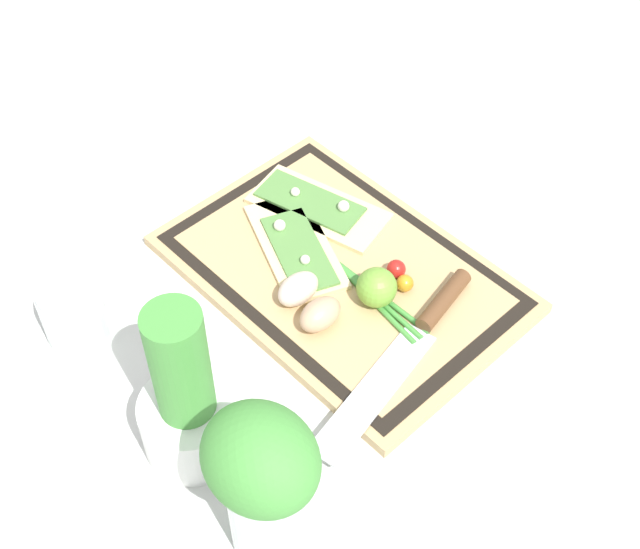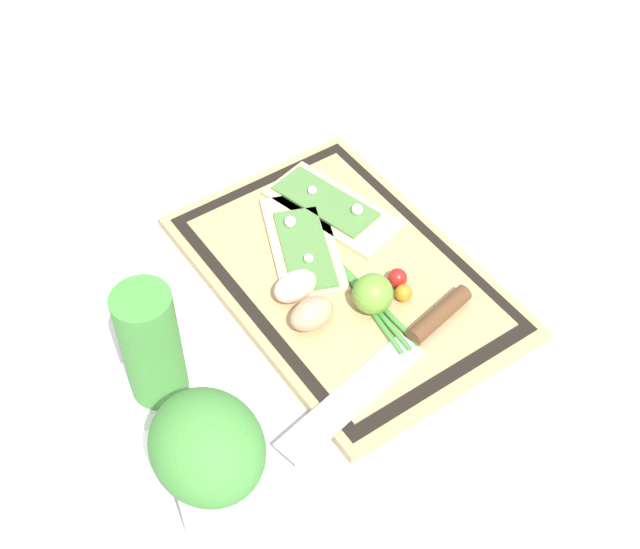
{
  "view_description": "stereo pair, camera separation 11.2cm",
  "coord_description": "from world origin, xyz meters",
  "px_view_note": "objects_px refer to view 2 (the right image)",
  "views": [
    {
      "loc": [
        -0.54,
        0.54,
        0.88
      ],
      "look_at": [
        0.0,
        0.04,
        0.04
      ],
      "focal_mm": 50.0,
      "sensor_mm": 36.0,
      "label": 1
    },
    {
      "loc": [
        -0.61,
        0.46,
        0.88
      ],
      "look_at": [
        0.0,
        0.04,
        0.04
      ],
      "focal_mm": 50.0,
      "sensor_mm": 36.0,
      "label": 2
    }
  ],
  "objects_px": {
    "egg_pink": "(296,287)",
    "sauce_jar": "(76,286)",
    "lime": "(373,294)",
    "pizza_slice_near": "(332,207)",
    "herb_pot": "(161,386)",
    "cherry_tomato_yellow": "(404,293)",
    "cherry_tomato_red": "(397,278)",
    "egg_brown": "(312,314)",
    "knife": "(410,342)",
    "herb_glass": "(211,466)",
    "pizza_slice_far": "(303,245)"
  },
  "relations": [
    {
      "from": "lime",
      "to": "cherry_tomato_yellow",
      "type": "distance_m",
      "value": 0.04
    },
    {
      "from": "pizza_slice_near",
      "to": "cherry_tomato_yellow",
      "type": "distance_m",
      "value": 0.18
    },
    {
      "from": "cherry_tomato_red",
      "to": "sauce_jar",
      "type": "bearing_deg",
      "value": 58.06
    },
    {
      "from": "egg_pink",
      "to": "lime",
      "type": "bearing_deg",
      "value": -134.38
    },
    {
      "from": "egg_pink",
      "to": "lime",
      "type": "relative_size",
      "value": 1.14
    },
    {
      "from": "pizza_slice_near",
      "to": "sauce_jar",
      "type": "bearing_deg",
      "value": 81.09
    },
    {
      "from": "egg_brown",
      "to": "cherry_tomato_red",
      "type": "distance_m",
      "value": 0.12
    },
    {
      "from": "pizza_slice_near",
      "to": "herb_pot",
      "type": "relative_size",
      "value": 0.91
    },
    {
      "from": "cherry_tomato_red",
      "to": "herb_glass",
      "type": "bearing_deg",
      "value": 112.96
    },
    {
      "from": "egg_pink",
      "to": "sauce_jar",
      "type": "xyz_separation_m",
      "value": [
        0.16,
        0.22,
        -0.0
      ]
    },
    {
      "from": "herb_pot",
      "to": "egg_brown",
      "type": "bearing_deg",
      "value": -85.57
    },
    {
      "from": "cherry_tomato_yellow",
      "to": "sauce_jar",
      "type": "height_order",
      "value": "sauce_jar"
    },
    {
      "from": "egg_brown",
      "to": "sauce_jar",
      "type": "bearing_deg",
      "value": 46.76
    },
    {
      "from": "herb_glass",
      "to": "egg_brown",
      "type": "bearing_deg",
      "value": -54.92
    },
    {
      "from": "pizza_slice_far",
      "to": "cherry_tomato_yellow",
      "type": "distance_m",
      "value": 0.15
    },
    {
      "from": "pizza_slice_near",
      "to": "cherry_tomato_yellow",
      "type": "bearing_deg",
      "value": 174.27
    },
    {
      "from": "pizza_slice_far",
      "to": "lime",
      "type": "bearing_deg",
      "value": -174.21
    },
    {
      "from": "pizza_slice_near",
      "to": "pizza_slice_far",
      "type": "distance_m",
      "value": 0.08
    },
    {
      "from": "cherry_tomato_yellow",
      "to": "sauce_jar",
      "type": "relative_size",
      "value": 0.26
    },
    {
      "from": "pizza_slice_far",
      "to": "knife",
      "type": "relative_size",
      "value": 0.65
    },
    {
      "from": "cherry_tomato_red",
      "to": "cherry_tomato_yellow",
      "type": "bearing_deg",
      "value": 160.08
    },
    {
      "from": "knife",
      "to": "sauce_jar",
      "type": "xyz_separation_m",
      "value": [
        0.3,
        0.29,
        0.01
      ]
    },
    {
      "from": "egg_pink",
      "to": "cherry_tomato_yellow",
      "type": "distance_m",
      "value": 0.13
    },
    {
      "from": "pizza_slice_near",
      "to": "herb_pot",
      "type": "bearing_deg",
      "value": 115.67
    },
    {
      "from": "pizza_slice_near",
      "to": "cherry_tomato_red",
      "type": "distance_m",
      "value": 0.16
    },
    {
      "from": "egg_brown",
      "to": "sauce_jar",
      "type": "relative_size",
      "value": 0.68
    },
    {
      "from": "lime",
      "to": "sauce_jar",
      "type": "bearing_deg",
      "value": 52.5
    },
    {
      "from": "pizza_slice_far",
      "to": "egg_pink",
      "type": "xyz_separation_m",
      "value": [
        -0.07,
        0.05,
        0.01
      ]
    },
    {
      "from": "herb_pot",
      "to": "sauce_jar",
      "type": "bearing_deg",
      "value": 2.14
    },
    {
      "from": "lime",
      "to": "sauce_jar",
      "type": "relative_size",
      "value": 0.6
    },
    {
      "from": "pizza_slice_far",
      "to": "knife",
      "type": "bearing_deg",
      "value": -175.85
    },
    {
      "from": "knife",
      "to": "herb_pot",
      "type": "xyz_separation_m",
      "value": [
        0.08,
        0.29,
        0.05
      ]
    },
    {
      "from": "egg_pink",
      "to": "pizza_slice_near",
      "type": "bearing_deg",
      "value": -50.97
    },
    {
      "from": "knife",
      "to": "cherry_tomato_yellow",
      "type": "relative_size",
      "value": 14.11
    },
    {
      "from": "pizza_slice_near",
      "to": "lime",
      "type": "relative_size",
      "value": 4.0
    },
    {
      "from": "cherry_tomato_red",
      "to": "sauce_jar",
      "type": "relative_size",
      "value": 0.29
    },
    {
      "from": "egg_brown",
      "to": "cherry_tomato_yellow",
      "type": "bearing_deg",
      "value": -105.53
    },
    {
      "from": "pizza_slice_far",
      "to": "cherry_tomato_yellow",
      "type": "bearing_deg",
      "value": -159.63
    },
    {
      "from": "pizza_slice_far",
      "to": "sauce_jar",
      "type": "distance_m",
      "value": 0.29
    },
    {
      "from": "knife",
      "to": "egg_pink",
      "type": "xyz_separation_m",
      "value": [
        0.14,
        0.07,
        0.01
      ]
    },
    {
      "from": "egg_brown",
      "to": "cherry_tomato_yellow",
      "type": "height_order",
      "value": "egg_brown"
    },
    {
      "from": "egg_pink",
      "to": "herb_pot",
      "type": "bearing_deg",
      "value": 106.03
    },
    {
      "from": "knife",
      "to": "lime",
      "type": "height_order",
      "value": "lime"
    },
    {
      "from": "sauce_jar",
      "to": "egg_brown",
      "type": "bearing_deg",
      "value": -133.24
    },
    {
      "from": "egg_pink",
      "to": "sauce_jar",
      "type": "distance_m",
      "value": 0.27
    },
    {
      "from": "knife",
      "to": "cherry_tomato_yellow",
      "type": "xyz_separation_m",
      "value": [
        0.06,
        -0.04,
        0.0
      ]
    },
    {
      "from": "pizza_slice_near",
      "to": "knife",
      "type": "bearing_deg",
      "value": 166.88
    },
    {
      "from": "knife",
      "to": "sauce_jar",
      "type": "distance_m",
      "value": 0.42
    },
    {
      "from": "pizza_slice_far",
      "to": "herb_pot",
      "type": "relative_size",
      "value": 0.9
    },
    {
      "from": "egg_pink",
      "to": "cherry_tomato_red",
      "type": "xyz_separation_m",
      "value": [
        -0.05,
        -0.12,
        -0.01
      ]
    }
  ]
}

